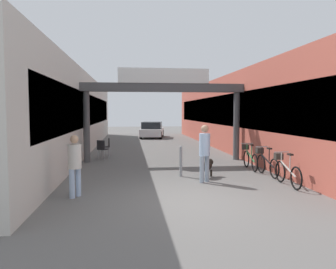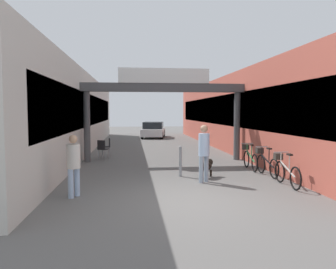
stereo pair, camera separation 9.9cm
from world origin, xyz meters
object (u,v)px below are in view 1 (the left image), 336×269
bicycle_silver_nearest (286,171)px  parked_car_white (152,130)px  pedestrian_with_dog (205,149)px  bicycle_green_third (249,158)px  pedestrian_companion (75,162)px  cafe_chair_black_farther (107,145)px  dog_on_leash (207,166)px  cafe_chair_black_nearer (102,148)px  bollard_post_metal (181,161)px  bicycle_black_second (266,163)px

bicycle_silver_nearest → parked_car_white: bearing=98.6°
pedestrian_with_dog → bicycle_green_third: bearing=43.0°
pedestrian_companion → cafe_chair_black_farther: size_ratio=1.80×
dog_on_leash → cafe_chair_black_nearer: cafe_chair_black_nearer is taller
bollard_post_metal → cafe_chair_black_nearer: size_ratio=1.18×
parked_car_white → bollard_post_metal: bearing=-90.5°
cafe_chair_black_farther → parked_car_white: (2.99, 11.28, 0.10)m
dog_on_leash → parked_car_white: parked_car_white is taller
dog_on_leash → bicycle_green_third: 2.36m
pedestrian_with_dog → bollard_post_metal: size_ratio=1.71×
cafe_chair_black_nearer → pedestrian_companion: bearing=-91.1°
bicycle_silver_nearest → bicycle_black_second: size_ratio=1.00×
bicycle_black_second → parked_car_white: parked_car_white is taller
dog_on_leash → cafe_chair_black_nearer: size_ratio=0.92×
pedestrian_with_dog → bollard_post_metal: (-0.59, 0.97, -0.50)m
dog_on_leash → bollard_post_metal: (-0.87, 0.18, 0.16)m
pedestrian_with_dog → dog_on_leash: (0.27, 0.79, -0.66)m
bollard_post_metal → parked_car_white: 16.70m
pedestrian_companion → bicycle_green_third: pedestrian_companion is taller
bicycle_black_second → cafe_chair_black_nearer: size_ratio=1.90×
cafe_chair_black_farther → cafe_chair_black_nearer: bearing=-97.2°
pedestrian_with_dog → bicycle_black_second: (2.37, 0.87, -0.59)m
dog_on_leash → parked_car_white: size_ratio=0.19×
cafe_chair_black_nearer → cafe_chair_black_farther: bearing=82.8°
bicycle_black_second → bicycle_green_third: 1.23m
parked_car_white → bicycle_silver_nearest: bearing=-81.4°
pedestrian_companion → bicycle_green_third: 6.89m
bicycle_black_second → cafe_chair_black_nearer: bearing=143.4°
bicycle_green_third → cafe_chair_black_farther: (-5.67, 4.30, 0.10)m
dog_on_leash → bicycle_black_second: bicycle_black_second is taller
dog_on_leash → bollard_post_metal: size_ratio=0.78×
cafe_chair_black_farther → bicycle_silver_nearest: bearing=-50.8°
pedestrian_companion → parked_car_white: 19.32m
bicycle_silver_nearest → bicycle_black_second: 1.55m
pedestrian_companion → pedestrian_with_dog: bearing=20.3°
bicycle_silver_nearest → parked_car_white: (-2.77, 18.35, 0.21)m
pedestrian_companion → bicycle_green_third: (5.94, 3.46, -0.47)m
pedestrian_with_dog → cafe_chair_black_farther: bearing=118.2°
pedestrian_companion → cafe_chair_black_nearer: (0.13, 6.65, -0.37)m
bicycle_green_third → bollard_post_metal: bollard_post_metal is taller
bollard_post_metal → parked_car_white: size_ratio=0.25×
parked_car_white → cafe_chair_black_farther: bearing=-104.9°
dog_on_leash → bicycle_green_third: size_ratio=0.48×
pedestrian_companion → bollard_post_metal: 3.91m
pedestrian_with_dog → parked_car_white: (-0.44, 17.67, -0.39)m
bicycle_green_third → parked_car_white: (-2.68, 15.58, 0.21)m
bicycle_silver_nearest → cafe_chair_black_nearer: bicycle_silver_nearest is taller
dog_on_leash → cafe_chair_black_nearer: 5.91m
dog_on_leash → pedestrian_companion: bearing=-151.5°
bicycle_green_third → bollard_post_metal: (-2.83, -1.12, 0.10)m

